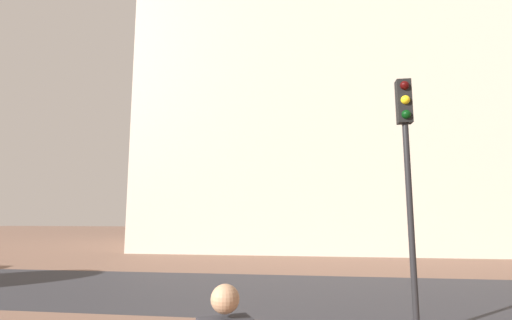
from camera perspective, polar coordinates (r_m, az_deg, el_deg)
The scene contains 4 objects.
ground_plane at distance 12.13m, azimuth -1.76°, elevation -18.93°, with size 120.00×120.00×0.00m, color brown.
street_asphalt_strip at distance 12.03m, azimuth -1.86°, elevation -19.02°, with size 120.00×6.25×0.00m, color #2D2D33.
landmark_building at distance 30.07m, azimuth 8.62°, elevation 6.54°, with size 23.19×15.82×35.53m.
traffic_light_pole at distance 8.11m, azimuth 21.74°, elevation 0.91°, with size 0.28×0.34×4.98m.
Camera 1 is at (1.99, -1.76, 2.25)m, focal length 26.63 mm.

